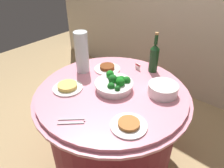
# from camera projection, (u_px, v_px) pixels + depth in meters

# --- Properties ---
(ground_plane) EXTENTS (6.00, 6.00, 0.00)m
(ground_plane) POSITION_uv_depth(u_px,v_px,m) (112.00, 155.00, 1.94)
(ground_plane) COLOR tan
(buffet_table) EXTENTS (1.16, 1.16, 0.74)m
(buffet_table) POSITION_uv_depth(u_px,v_px,m) (112.00, 126.00, 1.74)
(buffet_table) COLOR maroon
(buffet_table) RESTS_ON ground_plane
(broccoli_bowl) EXTENTS (0.28, 0.28, 0.12)m
(broccoli_bowl) POSITION_uv_depth(u_px,v_px,m) (115.00, 84.00, 1.52)
(broccoli_bowl) COLOR white
(broccoli_bowl) RESTS_ON buffet_table
(plate_stack) EXTENTS (0.21, 0.21, 0.08)m
(plate_stack) POSITION_uv_depth(u_px,v_px,m) (163.00, 89.00, 1.47)
(plate_stack) COLOR white
(plate_stack) RESTS_ON buffet_table
(wine_bottle) EXTENTS (0.07, 0.07, 0.34)m
(wine_bottle) POSITION_uv_depth(u_px,v_px,m) (154.00, 57.00, 1.70)
(wine_bottle) COLOR #133917
(wine_bottle) RESTS_ON buffet_table
(decorative_fruit_vase) EXTENTS (0.11, 0.11, 0.34)m
(decorative_fruit_vase) POSITION_uv_depth(u_px,v_px,m) (82.00, 54.00, 1.69)
(decorative_fruit_vase) COLOR silver
(decorative_fruit_vase) RESTS_ON buffet_table
(serving_tongs) EXTENTS (0.15, 0.14, 0.01)m
(serving_tongs) POSITION_uv_depth(u_px,v_px,m) (72.00, 121.00, 1.25)
(serving_tongs) COLOR silver
(serving_tongs) RESTS_ON buffet_table
(food_plate_stir_fry) EXTENTS (0.22, 0.22, 0.04)m
(food_plate_stir_fry) POSITION_uv_depth(u_px,v_px,m) (107.00, 68.00, 1.78)
(food_plate_stir_fry) COLOR white
(food_plate_stir_fry) RESTS_ON buffet_table
(food_plate_noodles) EXTENTS (0.22, 0.22, 0.04)m
(food_plate_noodles) POSITION_uv_depth(u_px,v_px,m) (68.00, 87.00, 1.54)
(food_plate_noodles) COLOR white
(food_plate_noodles) RESTS_ON buffet_table
(food_plate_peanuts) EXTENTS (0.22, 0.22, 0.03)m
(food_plate_peanuts) POSITION_uv_depth(u_px,v_px,m) (129.00, 125.00, 1.22)
(food_plate_peanuts) COLOR white
(food_plate_peanuts) RESTS_ON buffet_table
(label_placard_front) EXTENTS (0.05, 0.02, 0.05)m
(label_placard_front) POSITION_uv_depth(u_px,v_px,m) (138.00, 66.00, 1.78)
(label_placard_front) COLOR white
(label_placard_front) RESTS_ON buffet_table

